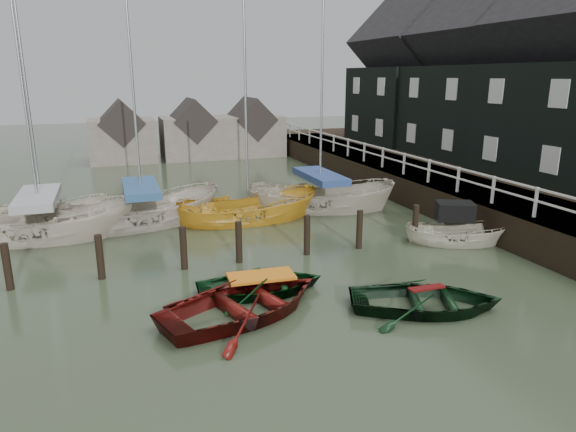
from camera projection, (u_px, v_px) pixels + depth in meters
name	position (u px, v px, depth m)	size (l,w,h in m)	color
ground	(306.00, 292.00, 14.65)	(120.00, 120.00, 0.00)	#2E3823
pier	(407.00, 181.00, 26.58)	(3.04, 32.00, 2.70)	black
land_strip	(492.00, 187.00, 28.52)	(14.00, 38.00, 1.50)	black
quay_houses	(522.00, 82.00, 25.80)	(6.52, 28.14, 10.01)	black
mooring_pilings	(242.00, 248.00, 16.89)	(13.72, 0.22, 1.80)	black
far_sheds	(190.00, 133.00, 38.09)	(14.00, 4.08, 4.39)	#665B51
rowboat_red	(245.00, 315.00, 13.24)	(3.27, 4.58, 0.95)	#500E0B
rowboat_green	(261.00, 292.00, 14.64)	(2.59, 3.62, 0.75)	black
rowboat_dkgreen	(425.00, 310.00, 13.56)	(2.84, 3.98, 0.82)	black
motorboat	(455.00, 240.00, 18.87)	(3.97, 2.89, 2.24)	beige
sailboat_a	(43.00, 237.00, 19.47)	(7.19, 3.48, 12.06)	beige
sailboat_b	(143.00, 223.00, 21.25)	(7.15, 3.92, 12.27)	beige
sailboat_c	(248.00, 220.00, 21.91)	(6.21, 2.38, 9.97)	gold
sailboat_d	(320.00, 208.00, 23.73)	(7.21, 5.02, 13.15)	beige
sailboat_e	(44.00, 222.00, 21.37)	(5.51, 2.58, 10.27)	beige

